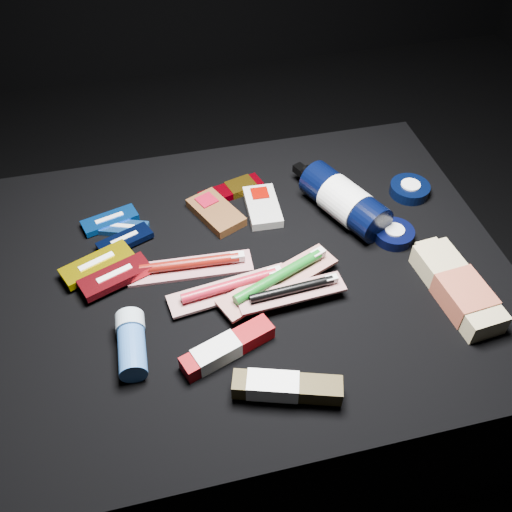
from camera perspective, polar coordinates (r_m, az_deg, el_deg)
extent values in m
plane|color=black|center=(1.41, -0.51, -12.23)|extent=(3.00, 3.00, 0.00)
cube|color=black|center=(1.24, -0.57, -7.44)|extent=(0.98, 0.78, 0.40)
cube|color=#205DB4|center=(1.18, -13.31, 2.75)|extent=(0.11, 0.07, 0.01)
cube|color=#B9B9B5|center=(1.18, -13.31, 2.78)|extent=(0.05, 0.03, 0.01)
cube|color=#09429C|center=(1.20, -14.40, 3.48)|extent=(0.12, 0.07, 0.01)
cube|color=silver|center=(1.20, -14.41, 3.51)|extent=(0.06, 0.03, 0.01)
cube|color=black|center=(1.15, -12.97, 1.56)|extent=(0.11, 0.08, 0.01)
cube|color=#B8B8B4|center=(1.15, -12.98, 1.59)|extent=(0.06, 0.03, 0.01)
cube|color=#C6AE03|center=(1.11, -15.59, -0.81)|extent=(0.14, 0.10, 0.02)
cube|color=white|center=(1.11, -15.60, -0.78)|extent=(0.07, 0.04, 0.02)
cube|color=maroon|center=(1.08, -13.90, -2.01)|extent=(0.14, 0.09, 0.02)
cube|color=white|center=(1.08, -13.91, -1.97)|extent=(0.07, 0.04, 0.02)
cube|color=#553218|center=(1.18, -4.03, 4.37)|extent=(0.11, 0.14, 0.02)
cube|color=maroon|center=(1.20, -4.93, 5.25)|extent=(0.05, 0.05, 0.02)
cube|color=#B4B4AD|center=(1.19, 0.66, 4.95)|extent=(0.07, 0.12, 0.02)
cube|color=#6A0500|center=(1.22, 0.38, 5.98)|extent=(0.04, 0.04, 0.02)
cube|color=#7C000B|center=(1.24, -2.50, 6.56)|extent=(0.15, 0.08, 0.02)
cube|color=#8B6614|center=(1.24, -1.53, 6.94)|extent=(0.07, 0.06, 0.02)
cylinder|color=black|center=(1.18, 8.84, 5.48)|extent=(0.15, 0.21, 0.08)
cylinder|color=silver|center=(1.17, 8.94, 5.35)|extent=(0.11, 0.11, 0.08)
cylinder|color=black|center=(1.24, 5.32, 8.21)|extent=(0.04, 0.03, 0.03)
cube|color=black|center=(1.25, 4.54, 8.52)|extent=(0.03, 0.04, 0.02)
cylinder|color=black|center=(1.28, 15.11, 6.46)|extent=(0.08, 0.08, 0.02)
cylinder|color=white|center=(1.28, 15.12, 6.52)|extent=(0.04, 0.04, 0.03)
cylinder|color=black|center=(1.16, 13.62, 2.14)|extent=(0.08, 0.08, 0.02)
cylinder|color=beige|center=(1.16, 13.63, 2.20)|extent=(0.04, 0.04, 0.02)
cube|color=tan|center=(1.09, 19.45, -3.02)|extent=(0.09, 0.21, 0.04)
cube|color=#A64E37|center=(1.07, 20.09, -3.80)|extent=(0.08, 0.10, 0.04)
cube|color=tan|center=(1.14, 16.74, 0.69)|extent=(0.05, 0.03, 0.03)
cylinder|color=#2F5FA9|center=(0.96, -12.29, -9.36)|extent=(0.05, 0.09, 0.05)
cylinder|color=#9CB1BD|center=(0.99, -12.49, -6.58)|extent=(0.05, 0.03, 0.05)
cube|color=#B9B1AE|center=(1.09, -6.59, -1.22)|extent=(0.24, 0.07, 0.01)
cylinder|color=#691009|center=(1.08, -6.65, -0.73)|extent=(0.19, 0.03, 0.02)
cube|color=silver|center=(1.08, -1.87, -0.08)|extent=(0.03, 0.02, 0.01)
cube|color=beige|center=(1.04, -2.64, -3.42)|extent=(0.23, 0.08, 0.01)
cylinder|color=maroon|center=(1.03, -2.67, -2.95)|extent=(0.18, 0.04, 0.02)
cube|color=silver|center=(1.04, 1.85, -1.62)|extent=(0.03, 0.02, 0.01)
cube|color=#B0A9A6|center=(1.04, 2.24, -2.55)|extent=(0.24, 0.14, 0.01)
cylinder|color=#106418|center=(1.03, 2.26, -2.04)|extent=(0.18, 0.09, 0.02)
cube|color=silver|center=(1.07, 6.20, 0.21)|extent=(0.03, 0.02, 0.01)
cube|color=#BBB4AF|center=(1.01, 3.56, -3.72)|extent=(0.20, 0.06, 0.01)
cylinder|color=black|center=(1.01, 3.59, -3.31)|extent=(0.16, 0.03, 0.02)
cube|color=silver|center=(1.03, 7.56, -2.30)|extent=(0.02, 0.01, 0.01)
cube|color=#7C0408|center=(0.95, -2.84, -9.12)|extent=(0.17, 0.09, 0.03)
cube|color=silver|center=(0.95, -3.97, -9.66)|extent=(0.09, 0.06, 0.03)
cube|color=#362C10|center=(0.91, 3.13, -12.97)|extent=(0.17, 0.09, 0.03)
cube|color=silver|center=(0.91, 1.69, -12.85)|extent=(0.09, 0.06, 0.03)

